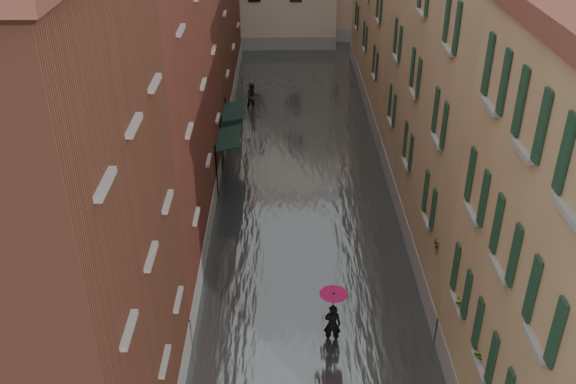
{
  "coord_description": "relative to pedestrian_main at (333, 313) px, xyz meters",
  "views": [
    {
      "loc": [
        -0.96,
        -13.75,
        14.98
      ],
      "look_at": [
        -0.79,
        7.11,
        3.0
      ],
      "focal_mm": 40.0,
      "sensor_mm": 36.0,
      "label": 1
    }
  ],
  "objects": [
    {
      "name": "floodwater",
      "position": [
        -0.61,
        10.76,
        -1.15
      ],
      "size": [
        10.0,
        60.0,
        0.2
      ],
      "primitive_type": "cube",
      "color": "#484F50",
      "rests_on": "ground"
    },
    {
      "name": "building_left_near",
      "position": [
        -7.61,
        -4.24,
        5.25
      ],
      "size": [
        6.0,
        8.0,
        13.0
      ],
      "primitive_type": "cube",
      "color": "brown",
      "rests_on": "ground"
    },
    {
      "name": "building_left_mid",
      "position": [
        -7.61,
        6.76,
        5.0
      ],
      "size": [
        6.0,
        14.0,
        12.5
      ],
      "primitive_type": "cube",
      "color": "#562A1B",
      "rests_on": "ground"
    },
    {
      "name": "building_right_mid",
      "position": [
        6.39,
        6.76,
        5.25
      ],
      "size": [
        6.0,
        14.0,
        13.0
      ],
      "primitive_type": "cube",
      "color": "tan",
      "rests_on": "ground"
    },
    {
      "name": "building_right_far",
      "position": [
        6.39,
        21.76,
        4.5
      ],
      "size": [
        6.0,
        16.0,
        11.5
      ],
      "primitive_type": "cube",
      "color": "#936E4C",
      "rests_on": "ground"
    },
    {
      "name": "awning_near",
      "position": [
        -4.1,
        10.97,
        1.22
      ],
      "size": [
        1.09,
        3.25,
        2.8
      ],
      "color": "black",
      "rests_on": "ground"
    },
    {
      "name": "awning_far",
      "position": [
        -4.1,
        13.43,
        1.22
      ],
      "size": [
        1.09,
        3.2,
        2.8
      ],
      "color": "black",
      "rests_on": "ground"
    },
    {
      "name": "window_planters",
      "position": [
        3.51,
        -1.7,
        2.26
      ],
      "size": [
        0.59,
        10.47,
        0.84
      ],
      "color": "#9F6634",
      "rests_on": "ground"
    },
    {
      "name": "pedestrian_main",
      "position": [
        0.0,
        0.0,
        0.0
      ],
      "size": [
        0.93,
        0.93,
        2.06
      ],
      "color": "black",
      "rests_on": "ground"
    },
    {
      "name": "pedestrian_far",
      "position": [
        -3.39,
        20.0,
        -0.39
      ],
      "size": [
        1.03,
        0.94,
        1.73
      ],
      "primitive_type": "imported",
      "rotation": [
        0.0,
        0.0,
        0.42
      ],
      "color": "black",
      "rests_on": "ground"
    }
  ]
}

